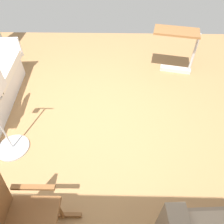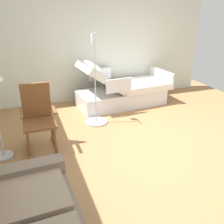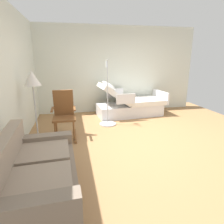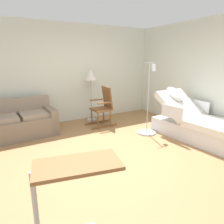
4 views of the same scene
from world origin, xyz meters
name	(u,v)px [view 1 (image 1 of 4)]	position (x,y,z in m)	size (l,w,h in m)	color
ground_plane	(96,120)	(0.00, 0.00, 0.00)	(6.28, 6.28, 0.00)	#9E7247
rocking_chair	(20,222)	(0.51, 1.66, 0.50)	(0.76, 0.51, 1.05)	brown
overbed_table	(178,47)	(-1.46, -1.41, 0.53)	(0.88, 0.56, 0.84)	#B2B5BA
iv_pole	(7,137)	(1.14, 0.57, 0.25)	(0.44, 0.44, 1.69)	#B2B5BA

